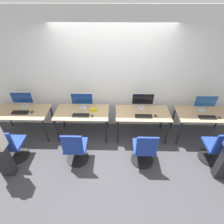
{
  "coord_description": "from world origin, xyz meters",
  "views": [
    {
      "loc": [
        0.06,
        -2.89,
        3.1
      ],
      "look_at": [
        0.0,
        0.13,
        0.85
      ],
      "focal_mm": 28.0,
      "sensor_mm": 36.0,
      "label": 1
    }
  ],
  "objects_px": {
    "mouse_left": "(92,116)",
    "keyboard_far_right": "(207,117)",
    "keyboard_right": "(144,116)",
    "office_chair_far_right": "(216,149)",
    "keyboard_left": "(81,115)",
    "monitor_far_right": "(205,102)",
    "keyboard_far_left": "(20,112)",
    "office_chair_right": "(144,151)",
    "office_chair_left": "(76,150)",
    "monitor_right": "(143,100)",
    "mouse_far_right": "(220,117)",
    "monitor_far_left": "(22,99)",
    "office_chair_far_left": "(12,147)",
    "mouse_far_left": "(32,112)",
    "monitor_left": "(82,100)",
    "mouse_right": "(156,116)"
  },
  "relations": [
    {
      "from": "monitor_left",
      "to": "keyboard_far_right",
      "type": "xyz_separation_m",
      "value": [
        2.81,
        -0.33,
        -0.21
      ]
    },
    {
      "from": "keyboard_left",
      "to": "mouse_far_right",
      "type": "bearing_deg",
      "value": -0.36
    },
    {
      "from": "office_chair_right",
      "to": "monitor_far_right",
      "type": "height_order",
      "value": "monitor_far_right"
    },
    {
      "from": "monitor_far_right",
      "to": "office_chair_right",
      "type": "bearing_deg",
      "value": -146.37
    },
    {
      "from": "keyboard_right",
      "to": "keyboard_far_right",
      "type": "distance_m",
      "value": 1.4
    },
    {
      "from": "mouse_far_left",
      "to": "keyboard_left",
      "type": "height_order",
      "value": "mouse_far_left"
    },
    {
      "from": "monitor_far_left",
      "to": "monitor_left",
      "type": "xyz_separation_m",
      "value": [
        1.4,
        -0.02,
        0.0
      ]
    },
    {
      "from": "keyboard_left",
      "to": "monitor_right",
      "type": "bearing_deg",
      "value": 13.32
    },
    {
      "from": "mouse_right",
      "to": "monitor_far_left",
      "type": "bearing_deg",
      "value": 174.13
    },
    {
      "from": "monitor_right",
      "to": "keyboard_far_right",
      "type": "height_order",
      "value": "monitor_right"
    },
    {
      "from": "monitor_far_left",
      "to": "keyboard_right",
      "type": "relative_size",
      "value": 1.34
    },
    {
      "from": "mouse_far_left",
      "to": "office_chair_far_left",
      "type": "distance_m",
      "value": 0.85
    },
    {
      "from": "keyboard_left",
      "to": "mouse_left",
      "type": "distance_m",
      "value": 0.26
    },
    {
      "from": "monitor_far_right",
      "to": "keyboard_far_right",
      "type": "relative_size",
      "value": 1.34
    },
    {
      "from": "monitor_far_left",
      "to": "keyboard_far_left",
      "type": "xyz_separation_m",
      "value": [
        0.0,
        -0.25,
        -0.21
      ]
    },
    {
      "from": "mouse_right",
      "to": "keyboard_left",
      "type": "bearing_deg",
      "value": -179.42
    },
    {
      "from": "mouse_left",
      "to": "office_chair_right",
      "type": "relative_size",
      "value": 0.1
    },
    {
      "from": "keyboard_left",
      "to": "mouse_far_right",
      "type": "relative_size",
      "value": 4.18
    },
    {
      "from": "keyboard_right",
      "to": "office_chair_far_right",
      "type": "distance_m",
      "value": 1.61
    },
    {
      "from": "keyboard_far_left",
      "to": "keyboard_left",
      "type": "relative_size",
      "value": 1.0
    },
    {
      "from": "keyboard_left",
      "to": "office_chair_right",
      "type": "relative_size",
      "value": 0.43
    },
    {
      "from": "monitor_far_right",
      "to": "office_chair_far_left",
      "type": "bearing_deg",
      "value": -167.74
    },
    {
      "from": "office_chair_far_left",
      "to": "mouse_left",
      "type": "relative_size",
      "value": 9.77
    },
    {
      "from": "monitor_right",
      "to": "office_chair_far_right",
      "type": "distance_m",
      "value": 1.81
    },
    {
      "from": "office_chair_left",
      "to": "mouse_far_right",
      "type": "distance_m",
      "value": 3.19
    },
    {
      "from": "monitor_right",
      "to": "mouse_far_right",
      "type": "height_order",
      "value": "monitor_right"
    },
    {
      "from": "mouse_left",
      "to": "monitor_far_right",
      "type": "height_order",
      "value": "monitor_far_right"
    },
    {
      "from": "office_chair_right",
      "to": "office_chair_far_right",
      "type": "height_order",
      "value": "same"
    },
    {
      "from": "monitor_right",
      "to": "office_chair_far_right",
      "type": "relative_size",
      "value": 0.57
    },
    {
      "from": "office_chair_right",
      "to": "keyboard_right",
      "type": "bearing_deg",
      "value": 86.92
    },
    {
      "from": "mouse_far_right",
      "to": "monitor_left",
      "type": "bearing_deg",
      "value": 173.8
    },
    {
      "from": "mouse_left",
      "to": "keyboard_far_right",
      "type": "distance_m",
      "value": 2.55
    },
    {
      "from": "office_chair_right",
      "to": "mouse_left",
      "type": "bearing_deg",
      "value": 148.91
    },
    {
      "from": "monitor_far_right",
      "to": "keyboard_far_left",
      "type": "bearing_deg",
      "value": -177.41
    },
    {
      "from": "keyboard_far_left",
      "to": "mouse_far_right",
      "type": "bearing_deg",
      "value": -1.26
    },
    {
      "from": "mouse_far_left",
      "to": "mouse_right",
      "type": "relative_size",
      "value": 1.0
    },
    {
      "from": "mouse_far_left",
      "to": "office_chair_left",
      "type": "bearing_deg",
      "value": -35.22
    },
    {
      "from": "keyboard_left",
      "to": "keyboard_right",
      "type": "distance_m",
      "value": 1.4
    },
    {
      "from": "monitor_left",
      "to": "mouse_right",
      "type": "height_order",
      "value": "monitor_left"
    },
    {
      "from": "keyboard_far_left",
      "to": "office_chair_left",
      "type": "xyz_separation_m",
      "value": [
        1.37,
        -0.76,
        -0.36
      ]
    },
    {
      "from": "keyboard_right",
      "to": "office_chair_far_right",
      "type": "xyz_separation_m",
      "value": [
        1.45,
        -0.61,
        -0.36
      ]
    },
    {
      "from": "mouse_far_left",
      "to": "monitor_far_right",
      "type": "bearing_deg",
      "value": 2.5
    },
    {
      "from": "office_chair_left",
      "to": "keyboard_right",
      "type": "relative_size",
      "value": 2.34
    },
    {
      "from": "keyboard_left",
      "to": "keyboard_far_right",
      "type": "xyz_separation_m",
      "value": [
        2.81,
        -0.01,
        0.0
      ]
    },
    {
      "from": "keyboard_far_left",
      "to": "monitor_far_right",
      "type": "distance_m",
      "value": 4.22
    },
    {
      "from": "mouse_far_left",
      "to": "monitor_far_right",
      "type": "height_order",
      "value": "monitor_far_right"
    },
    {
      "from": "monitor_far_left",
      "to": "office_chair_far_left",
      "type": "height_order",
      "value": "monitor_far_left"
    },
    {
      "from": "office_chair_far_left",
      "to": "mouse_far_right",
      "type": "relative_size",
      "value": 9.77
    },
    {
      "from": "keyboard_left",
      "to": "mouse_right",
      "type": "distance_m",
      "value": 1.67
    },
    {
      "from": "monitor_left",
      "to": "mouse_left",
      "type": "relative_size",
      "value": 5.59
    }
  ]
}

